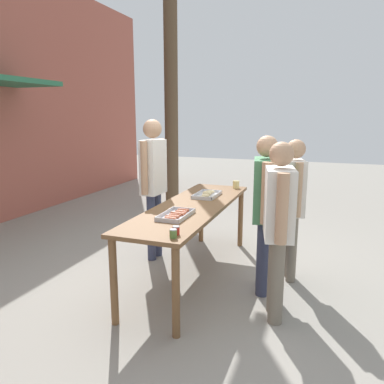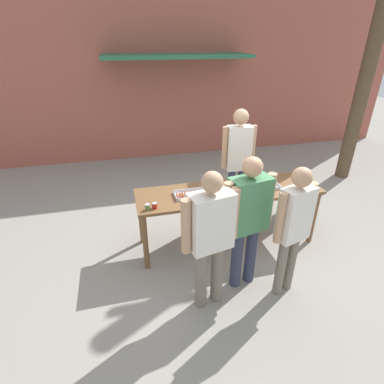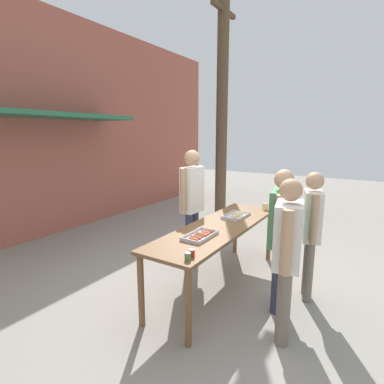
# 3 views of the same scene
# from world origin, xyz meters

# --- Properties ---
(ground_plane) EXTENTS (24.00, 24.00, 0.00)m
(ground_plane) POSITION_xyz_m (0.00, 0.00, 0.00)
(ground_plane) COLOR gray
(serving_table) EXTENTS (2.58, 0.73, 0.87)m
(serving_table) POSITION_xyz_m (0.00, 0.00, 0.77)
(serving_table) COLOR brown
(serving_table) RESTS_ON ground
(food_tray_sausages) EXTENTS (0.47, 0.25, 0.04)m
(food_tray_sausages) POSITION_xyz_m (-0.54, -0.02, 0.88)
(food_tray_sausages) COLOR silver
(food_tray_sausages) RESTS_ON serving_table
(food_tray_buns) EXTENTS (0.46, 0.27, 0.07)m
(food_tray_buns) POSITION_xyz_m (0.50, -0.02, 0.89)
(food_tray_buns) COLOR silver
(food_tray_buns) RESTS_ON serving_table
(condiment_jar_mustard) EXTENTS (0.06, 0.06, 0.08)m
(condiment_jar_mustard) POSITION_xyz_m (-1.16, -0.25, 0.91)
(condiment_jar_mustard) COLOR #567A38
(condiment_jar_mustard) RESTS_ON serving_table
(condiment_jar_ketchup) EXTENTS (0.06, 0.06, 0.08)m
(condiment_jar_ketchup) POSITION_xyz_m (-1.07, -0.24, 0.91)
(condiment_jar_ketchup) COLOR #B22319
(condiment_jar_ketchup) RESTS_ON serving_table
(beer_cup) EXTENTS (0.09, 0.09, 0.10)m
(beer_cup) POSITION_xyz_m (1.15, -0.24, 0.92)
(beer_cup) COLOR #DBC67A
(beer_cup) RESTS_ON serving_table
(person_server_behind_table) EXTENTS (0.54, 0.24, 1.83)m
(person_server_behind_table) POSITION_xyz_m (0.38, 0.67, 1.12)
(person_server_behind_table) COLOR #333851
(person_server_behind_table) RESTS_ON ground
(person_customer_holding_hotdog) EXTENTS (0.64, 0.33, 1.65)m
(person_customer_holding_hotdog) POSITION_xyz_m (-0.60, -1.05, 0.98)
(person_customer_holding_hotdog) COLOR #756B5B
(person_customer_holding_hotdog) RESTS_ON ground
(person_customer_with_cup) EXTENTS (0.51, 0.29, 1.62)m
(person_customer_with_cup) POSITION_xyz_m (0.33, -1.09, 0.98)
(person_customer_with_cup) COLOR #756B5B
(person_customer_with_cup) RESTS_ON ground
(person_customer_waiting_in_line) EXTENTS (0.64, 0.32, 1.68)m
(person_customer_waiting_in_line) POSITION_xyz_m (-0.10, -0.84, 0.99)
(person_customer_waiting_in_line) COLOR #333851
(person_customer_waiting_in_line) RESTS_ON ground
(utility_pole) EXTENTS (1.10, 0.28, 5.53)m
(utility_pole) POSITION_xyz_m (3.34, 1.67, 2.82)
(utility_pole) COLOR brown
(utility_pole) RESTS_ON ground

